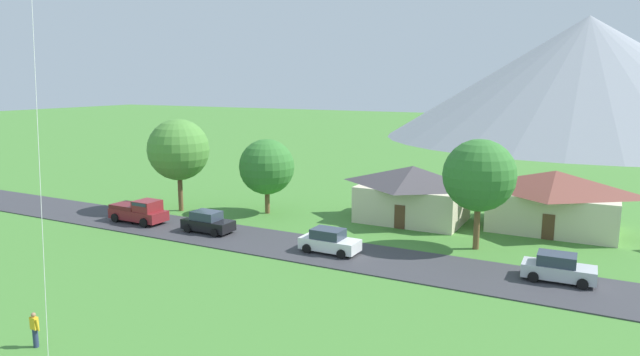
# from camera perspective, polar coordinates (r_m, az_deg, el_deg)

# --- Properties ---
(road_strip) EXTENTS (160.00, 6.17, 0.08)m
(road_strip) POSITION_cam_1_polar(r_m,az_deg,el_deg) (38.59, 5.41, -8.24)
(road_strip) COLOR #38383D
(road_strip) RESTS_ON ground
(mountain_far_east_ridge) EXTENTS (80.36, 80.36, 24.95)m
(mountain_far_east_ridge) POSITION_cam_1_polar(r_m,az_deg,el_deg) (128.48, 25.51, 9.22)
(mountain_far_east_ridge) COLOR #8E939E
(mountain_far_east_ridge) RESTS_ON ground
(house_leftmost) EXTENTS (10.41, 7.68, 4.86)m
(house_leftmost) POSITION_cam_1_polar(r_m,az_deg,el_deg) (49.31, 22.85, -1.99)
(house_leftmost) COLOR beige
(house_leftmost) RESTS_ON ground
(house_left_center) EXTENTS (9.38, 6.81, 4.81)m
(house_left_center) POSITION_cam_1_polar(r_m,az_deg,el_deg) (48.87, 9.45, -1.46)
(house_left_center) COLOR beige
(house_left_center) RESTS_ON ground
(tree_near_left) EXTENTS (5.17, 5.17, 8.02)m
(tree_near_left) POSITION_cam_1_polar(r_m,az_deg,el_deg) (41.07, 16.00, 0.25)
(tree_near_left) COLOR brown
(tree_near_left) RESTS_ON ground
(tree_left_of_center) EXTENTS (5.04, 5.04, 6.85)m
(tree_left_of_center) POSITION_cam_1_polar(r_m,az_deg,el_deg) (50.74, -5.48, 1.15)
(tree_left_of_center) COLOR brown
(tree_left_of_center) RESTS_ON ground
(tree_center) EXTENTS (5.66, 5.66, 8.60)m
(tree_center) POSITION_cam_1_polar(r_m,az_deg,el_deg) (52.93, -14.28, 2.82)
(tree_center) COLOR brown
(tree_center) RESTS_ON ground
(parked_car_silver_west_end) EXTENTS (4.25, 2.18, 1.68)m
(parked_car_silver_west_end) POSITION_cam_1_polar(r_m,az_deg,el_deg) (37.03, 23.20, -8.48)
(parked_car_silver_west_end) COLOR #B7BCC1
(parked_car_silver_west_end) RESTS_ON road_strip
(parked_car_black_mid_west) EXTENTS (4.20, 2.08, 1.68)m
(parked_car_black_mid_west) POSITION_cam_1_polar(r_m,az_deg,el_deg) (45.55, -11.43, -4.47)
(parked_car_black_mid_west) COLOR black
(parked_car_black_mid_west) RESTS_ON road_strip
(parked_car_white_mid_east) EXTENTS (4.22, 2.11, 1.68)m
(parked_car_white_mid_east) POSITION_cam_1_polar(r_m,az_deg,el_deg) (39.53, 0.96, -6.50)
(parked_car_white_mid_east) COLOR white
(parked_car_white_mid_east) RESTS_ON road_strip
(pickup_truck_maroon_west_side) EXTENTS (5.24, 2.41, 1.99)m
(pickup_truck_maroon_west_side) POSITION_cam_1_polar(r_m,az_deg,el_deg) (50.04, -18.00, -3.23)
(pickup_truck_maroon_west_side) COLOR maroon
(pickup_truck_maroon_west_side) RESTS_ON road_strip
(watcher_person) EXTENTS (0.56, 0.24, 1.68)m
(watcher_person) POSITION_cam_1_polar(r_m,az_deg,el_deg) (29.39, -27.18, -13.60)
(watcher_person) COLOR navy
(watcher_person) RESTS_ON ground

